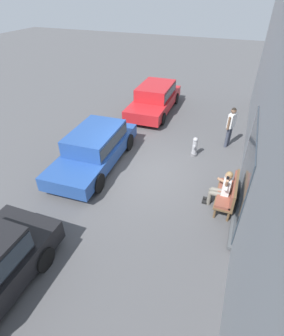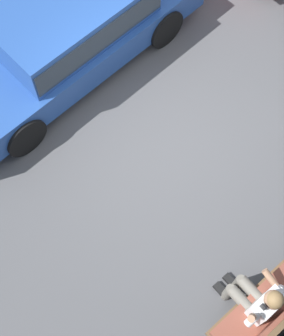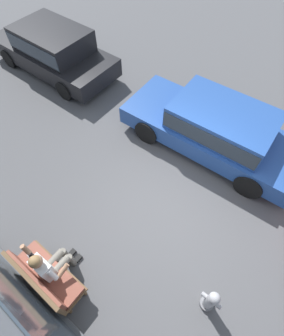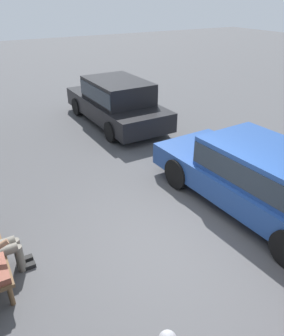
{
  "view_description": "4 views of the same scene",
  "coord_description": "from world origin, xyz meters",
  "px_view_note": "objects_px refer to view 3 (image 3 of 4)",
  "views": [
    {
      "loc": [
        7.3,
        2.6,
        5.74
      ],
      "look_at": [
        0.91,
        0.13,
        0.87
      ],
      "focal_mm": 28.0,
      "sensor_mm": 36.0,
      "label": 1
    },
    {
      "loc": [
        2.53,
        2.6,
        6.94
      ],
      "look_at": [
        0.75,
        0.53,
        0.95
      ],
      "focal_mm": 55.0,
      "sensor_mm": 36.0,
      "label": 2
    },
    {
      "loc": [
        -1.3,
        2.6,
        5.54
      ],
      "look_at": [
        0.69,
        0.09,
        0.86
      ],
      "focal_mm": 28.0,
      "sensor_mm": 36.0,
      "label": 3
    },
    {
      "loc": [
        -3.53,
        2.6,
        3.85
      ],
      "look_at": [
        0.74,
        0.16,
        1.21
      ],
      "focal_mm": 35.0,
      "sensor_mm": 36.0,
      "label": 4
    }
  ],
  "objects_px": {
    "parked_car_far": "(53,48)",
    "fire_hydrant": "(210,301)",
    "bench": "(43,278)",
    "person_on_phone": "(49,265)",
    "parked_car_mid": "(216,127)"
  },
  "relations": [
    {
      "from": "fire_hydrant",
      "to": "bench",
      "type": "bearing_deg",
      "value": 31.59
    },
    {
      "from": "parked_car_far",
      "to": "person_on_phone",
      "type": "bearing_deg",
      "value": 138.55
    },
    {
      "from": "bench",
      "to": "person_on_phone",
      "type": "distance_m",
      "value": 0.26
    },
    {
      "from": "person_on_phone",
      "to": "parked_car_mid",
      "type": "xyz_separation_m",
      "value": [
        -0.7,
        -4.76,
        0.07
      ]
    },
    {
      "from": "bench",
      "to": "parked_car_mid",
      "type": "height_order",
      "value": "parked_car_mid"
    },
    {
      "from": "bench",
      "to": "parked_car_mid",
      "type": "bearing_deg",
      "value": -97.67
    },
    {
      "from": "parked_car_mid",
      "to": "fire_hydrant",
      "type": "relative_size",
      "value": 5.78
    },
    {
      "from": "bench",
      "to": "person_on_phone",
      "type": "xyz_separation_m",
      "value": [
        0.03,
        -0.22,
        0.14
      ]
    },
    {
      "from": "parked_car_mid",
      "to": "parked_car_far",
      "type": "relative_size",
      "value": 1.06
    },
    {
      "from": "bench",
      "to": "fire_hydrant",
      "type": "distance_m",
      "value": 3.01
    },
    {
      "from": "parked_car_far",
      "to": "fire_hydrant",
      "type": "xyz_separation_m",
      "value": [
        -7.68,
        3.14,
        -0.39
      ]
    },
    {
      "from": "person_on_phone",
      "to": "parked_car_far",
      "type": "distance_m",
      "value": 6.79
    },
    {
      "from": "fire_hydrant",
      "to": "person_on_phone",
      "type": "bearing_deg",
      "value": 27.58
    },
    {
      "from": "bench",
      "to": "parked_car_far",
      "type": "relative_size",
      "value": 0.33
    },
    {
      "from": "bench",
      "to": "parked_car_far",
      "type": "xyz_separation_m",
      "value": [
        5.12,
        -4.72,
        0.24
      ]
    }
  ]
}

